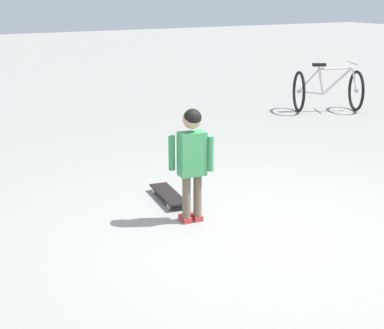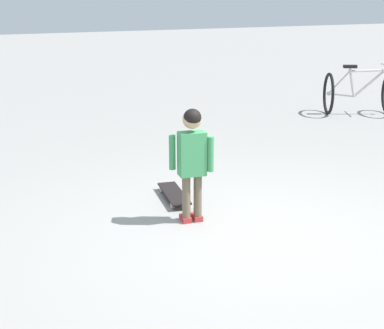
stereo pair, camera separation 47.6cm
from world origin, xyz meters
TOP-DOWN VIEW (x-y plane):
  - ground_plane at (0.00, 0.00)m, footprint 50.00×50.00m
  - child_person at (0.59, 0.40)m, footprint 0.25×0.35m
  - skateboard at (1.20, 0.33)m, footprint 0.71×0.28m
  - bicycle_near at (3.82, -4.11)m, footprint 1.09×1.27m

SIDE VIEW (x-z plane):
  - ground_plane at x=0.00m, z-range 0.00..0.00m
  - skateboard at x=1.20m, z-range 0.02..0.10m
  - bicycle_near at x=3.82m, z-range -0.04..0.80m
  - child_person at x=0.59m, z-range 0.13..1.19m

